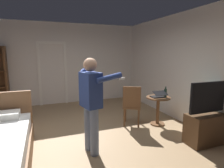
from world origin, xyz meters
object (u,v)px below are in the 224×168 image
object	(u,v)px
tv_flatscreen	(209,124)
bottle_on_table	(165,93)
laptop	(158,95)
person_blue_shirt	(91,100)
wooden_chair	(132,104)
side_table	(158,106)
suitcase_dark	(13,115)

from	to	relation	value
tv_flatscreen	bottle_on_table	world-z (taller)	tv_flatscreen
laptop	person_blue_shirt	distance (m)	1.94
laptop	bottle_on_table	size ratio (longest dim) A/B	1.30
wooden_chair	person_blue_shirt	distance (m)	1.53
bottle_on_table	wooden_chair	bearing A→B (deg)	163.14
tv_flatscreen	laptop	world-z (taller)	tv_flatscreen
laptop	side_table	bearing A→B (deg)	53.37
bottle_on_table	wooden_chair	xyz separation A→B (m)	(-0.78, 0.24, -0.27)
person_blue_shirt	suitcase_dark	distance (m)	2.86
side_table	wooden_chair	size ratio (longest dim) A/B	0.71
bottle_on_table	suitcase_dark	world-z (taller)	bottle_on_table
person_blue_shirt	tv_flatscreen	bearing A→B (deg)	-11.79
wooden_chair	person_blue_shirt	size ratio (longest dim) A/B	0.59
tv_flatscreen	laptop	bearing A→B (deg)	110.59
wooden_chair	side_table	bearing A→B (deg)	-13.73
laptop	person_blue_shirt	bearing A→B (deg)	-160.51
bottle_on_table	side_table	bearing A→B (deg)	150.26
laptop	tv_flatscreen	bearing A→B (deg)	-69.41
side_table	bottle_on_table	size ratio (longest dim) A/B	2.69
tv_flatscreen	person_blue_shirt	distance (m)	2.36
person_blue_shirt	suitcase_dark	xyz separation A→B (m)	(-1.57, 2.25, -0.82)
laptop	suitcase_dark	distance (m)	3.80
tv_flatscreen	suitcase_dark	size ratio (longest dim) A/B	2.00
laptop	bottle_on_table	bearing A→B (deg)	-12.09
side_table	wooden_chair	xyz separation A→B (m)	(-0.64, 0.16, 0.08)
side_table	suitcase_dark	xyz separation A→B (m)	(-3.42, 1.57, -0.31)
suitcase_dark	bottle_on_table	bearing A→B (deg)	-13.75
tv_flatscreen	side_table	distance (m)	1.22
side_table	laptop	xyz separation A→B (m)	(-0.03, -0.04, 0.29)
wooden_chair	suitcase_dark	xyz separation A→B (m)	(-2.78, 1.41, -0.39)
side_table	person_blue_shirt	xyz separation A→B (m)	(-1.85, -0.69, 0.50)
suitcase_dark	tv_flatscreen	bearing A→B (deg)	-24.48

